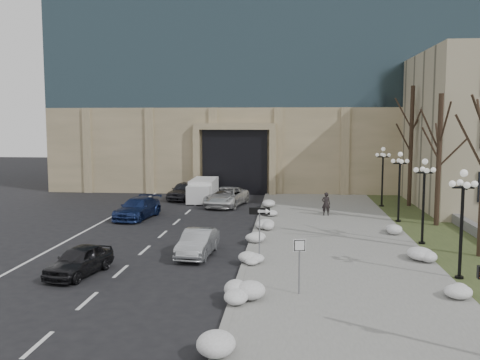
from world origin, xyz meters
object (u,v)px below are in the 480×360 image
object	(u,v)px
car_e	(184,191)
lamppost_d	(383,169)
lamppost_b	(424,190)
keep_sign	(299,254)
box_truck	(203,190)
car_d	(226,197)
pedestrian	(326,204)
lamppost_a	(462,209)
car_c	(137,208)
lamppost_c	(400,177)
car_b	(198,243)
car_a	(79,260)
one_way_sign	(263,218)

from	to	relation	value
car_e	lamppost_d	size ratio (longest dim) A/B	0.95
lamppost_b	keep_sign	bearing A→B (deg)	-126.40
box_truck	lamppost_b	distance (m)	21.29
car_d	pedestrian	distance (m)	8.65
car_d	lamppost_a	world-z (taller)	lamppost_a
box_truck	car_c	bearing A→B (deg)	-110.48
lamppost_c	lamppost_a	bearing A→B (deg)	-90.00
pedestrian	lamppost_a	size ratio (longest dim) A/B	0.35
box_truck	keep_sign	distance (m)	25.82
pedestrian	box_truck	xyz separation A→B (m)	(-9.95, 6.99, -0.07)
car_d	keep_sign	bearing A→B (deg)	-64.14
lamppost_a	lamppost_d	xyz separation A→B (m)	(0.00, 19.50, 0.00)
car_b	pedestrian	xyz separation A→B (m)	(7.15, 11.74, 0.28)
lamppost_a	lamppost_b	world-z (taller)	same
box_truck	lamppost_b	size ratio (longest dim) A/B	1.20
keep_sign	lamppost_c	size ratio (longest dim) A/B	0.48
car_a	pedestrian	size ratio (longest dim) A/B	2.33
car_a	lamppost_c	distance (m)	21.53
car_e	lamppost_c	xyz separation A→B (m)	(16.34, -9.36, 2.30)
car_c	one_way_sign	size ratio (longest dim) A/B	1.80
car_c	lamppost_b	world-z (taller)	lamppost_b
car_d	keep_sign	size ratio (longest dim) A/B	2.39
car_a	lamppost_d	world-z (taller)	lamppost_d
lamppost_b	lamppost_d	xyz separation A→B (m)	(0.00, 13.00, 0.00)
car_b	one_way_sign	world-z (taller)	one_way_sign
lamppost_b	car_e	bearing A→B (deg)	135.86
keep_sign	lamppost_b	size ratio (longest dim) A/B	0.48
car_c	car_d	world-z (taller)	car_d
box_truck	lamppost_a	world-z (taller)	lamppost_a
one_way_sign	keep_sign	xyz separation A→B (m)	(1.62, -4.45, -0.59)
lamppost_b	lamppost_d	bearing A→B (deg)	90.00
car_e	pedestrian	bearing A→B (deg)	-21.43
car_c	lamppost_a	size ratio (longest dim) A/B	1.04
car_d	lamppost_d	xyz separation A→B (m)	(12.26, 0.52, 2.32)
car_e	pedestrian	world-z (taller)	pedestrian
car_b	lamppost_d	size ratio (longest dim) A/B	0.85
box_truck	one_way_sign	bearing A→B (deg)	-73.55
one_way_sign	lamppost_a	size ratio (longest dim) A/B	0.58
pedestrian	lamppost_c	xyz separation A→B (m)	(4.66, -1.85, 2.13)
pedestrian	keep_sign	size ratio (longest dim) A/B	0.73
car_d	one_way_sign	world-z (taller)	one_way_sign
car_c	pedestrian	world-z (taller)	pedestrian
pedestrian	box_truck	size ratio (longest dim) A/B	0.29
car_a	lamppost_d	distance (m)	26.15
lamppost_b	car_c	bearing A→B (deg)	159.79
car_c	car_d	size ratio (longest dim) A/B	0.91
keep_sign	lamppost_d	bearing A→B (deg)	61.61
pedestrian	lamppost_c	bearing A→B (deg)	158.64
car_b	lamppost_a	xyz separation A→B (m)	(11.81, -3.11, 2.41)
pedestrian	car_a	bearing A→B (deg)	53.14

